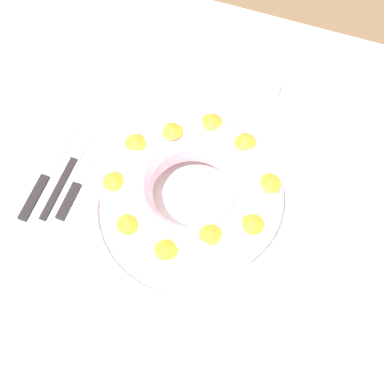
# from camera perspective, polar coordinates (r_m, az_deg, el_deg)

# --- Properties ---
(ground_plane) EXTENTS (8.00, 8.00, 0.00)m
(ground_plane) POSITION_cam_1_polar(r_m,az_deg,el_deg) (1.68, -0.66, -13.56)
(ground_plane) COLOR brown
(dining_table) EXTENTS (1.47, 1.02, 0.78)m
(dining_table) POSITION_cam_1_polar(r_m,az_deg,el_deg) (1.02, -1.06, -4.78)
(dining_table) COLOR silver
(dining_table) RESTS_ON ground_plane
(serving_dish) EXTENTS (0.35, 0.35, 0.03)m
(serving_dish) POSITION_cam_1_polar(r_m,az_deg,el_deg) (0.93, 0.00, -1.59)
(serving_dish) COLOR white
(serving_dish) RESTS_ON dining_table
(bundt_cake) EXTENTS (0.30, 0.30, 0.10)m
(bundt_cake) POSITION_cam_1_polar(r_m,az_deg,el_deg) (0.88, -0.00, 0.02)
(bundt_cake) COLOR #E09EAD
(bundt_cake) RESTS_ON serving_dish
(fork) EXTENTS (0.02, 0.18, 0.01)m
(fork) POSITION_cam_1_polar(r_m,az_deg,el_deg) (1.00, -13.06, 2.30)
(fork) COLOR black
(fork) RESTS_ON dining_table
(serving_knife) EXTENTS (0.02, 0.21, 0.01)m
(serving_knife) POSITION_cam_1_polar(r_m,az_deg,el_deg) (1.00, -15.43, 1.49)
(serving_knife) COLOR black
(serving_knife) RESTS_ON dining_table
(cake_knife) EXTENTS (0.02, 0.17, 0.01)m
(cake_knife) POSITION_cam_1_polar(r_m,az_deg,el_deg) (0.98, -12.18, 0.73)
(cake_knife) COLOR black
(cake_knife) RESTS_ON dining_table
(side_bowl) EXTENTS (0.14, 0.14, 0.03)m
(side_bowl) POSITION_cam_1_polar(r_m,az_deg,el_deg) (1.07, 5.66, 11.49)
(side_bowl) COLOR white
(side_bowl) RESTS_ON dining_table
(napkin) EXTENTS (0.14, 0.10, 0.00)m
(napkin) POSITION_cam_1_polar(r_m,az_deg,el_deg) (0.94, 16.78, -8.44)
(napkin) COLOR #B2D1B7
(napkin) RESTS_ON dining_table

